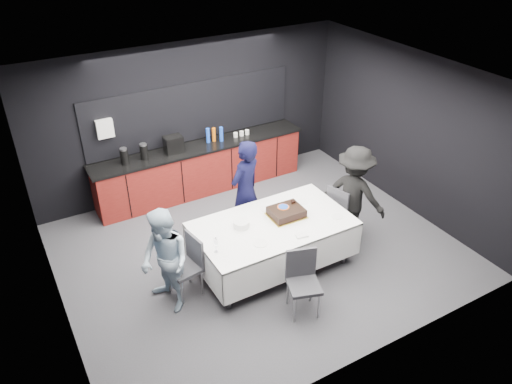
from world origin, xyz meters
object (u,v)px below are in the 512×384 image
plate_stack (241,224)px  chair_left (189,262)px  person_right (354,194)px  cake_assembly (286,212)px  person_left (165,261)px  person_center (245,191)px  party_table (273,231)px  chair_near (303,277)px  champagne_flute (216,242)px  chair_right (341,207)px

plate_stack → chair_left: size_ratio=0.26×
plate_stack → person_right: size_ratio=0.14×
cake_assembly → chair_left: (-1.60, 0.01, -0.31)m
person_left → chair_left: bearing=94.9°
person_center → person_right: bearing=126.1°
party_table → person_center: (0.02, 0.88, 0.23)m
chair_left → chair_near: same height
plate_stack → chair_left: (-0.88, -0.07, -0.30)m
party_table → chair_left: 1.33m
cake_assembly → person_right: bearing=-2.6°
person_center → champagne_flute: bearing=22.6°
party_table → plate_stack: plate_stack is taller
champagne_flute → person_right: 2.55m
champagne_flute → person_center: person_center is taller
cake_assembly → chair_left: size_ratio=0.58×
champagne_flute → chair_right: 2.46m
champagne_flute → person_right: size_ratio=0.14×
plate_stack → person_center: 0.87m
chair_right → chair_near: 1.87m
champagne_flute → person_right: bearing=4.6°
champagne_flute → person_center: 1.50m
cake_assembly → person_left: 1.97m
cake_assembly → chair_right: 1.15m
champagne_flute → chair_near: (0.90, -0.78, -0.40)m
champagne_flute → cake_assembly: bearing=11.5°
cake_assembly → chair_near: bearing=-111.0°
chair_near → person_center: (0.15, 1.86, 0.33)m
cake_assembly → chair_near: (-0.40, -1.04, -0.31)m
person_center → person_right: person_center is taller
chair_left → plate_stack: bearing=4.6°
plate_stack → person_center: bearing=57.5°
champagne_flute → person_left: (-0.67, 0.16, -0.17)m
champagne_flute → chair_right: (2.40, 0.33, -0.40)m
cake_assembly → plate_stack: cake_assembly is taller
plate_stack → champagne_flute: 0.68m
party_table → chair_left: (-1.33, 0.08, -0.11)m
plate_stack → chair_right: chair_right is taller
chair_left → chair_near: (1.20, -1.06, 0.00)m
chair_right → person_center: size_ratio=0.53×
person_left → chair_right: bearing=80.6°
champagne_flute → chair_right: size_ratio=0.24×
plate_stack → chair_near: 1.21m
plate_stack → chair_right: bearing=-0.7°
party_table → chair_near: 1.00m
chair_right → person_center: (-1.36, 0.76, 0.33)m
cake_assembly → plate_stack: size_ratio=2.26×
party_table → chair_near: size_ratio=2.51×
party_table → chair_right: size_ratio=2.51×
chair_left → person_left: person_left is taller
chair_left → chair_right: same height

